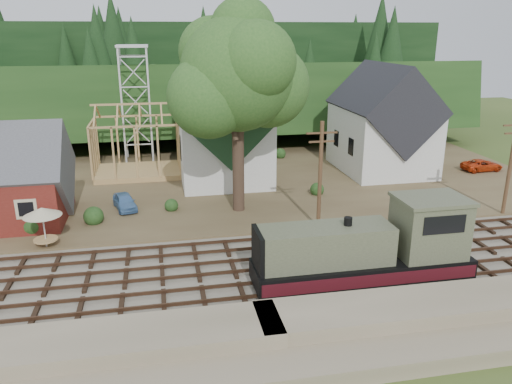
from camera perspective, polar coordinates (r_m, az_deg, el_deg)
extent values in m
plane|color=#384C1E|center=(30.32, -2.63, -9.16)|extent=(140.00, 140.00, 0.00)
cube|color=#7F7259|center=(23.19, 0.75, -18.62)|extent=(64.00, 5.00, 1.60)
cube|color=#726B5B|center=(30.28, -2.63, -9.03)|extent=(64.00, 11.00, 0.16)
cube|color=brown|center=(46.90, -5.98, 0.94)|extent=(64.00, 26.00, 0.30)
cube|color=#1E3F19|center=(70.18, -7.89, 6.46)|extent=(70.00, 28.96, 12.74)
cube|color=black|center=(85.90, -8.60, 8.53)|extent=(80.00, 20.00, 12.00)
cube|color=silver|center=(48.19, -3.97, 5.58)|extent=(8.00, 12.00, 6.40)
cube|color=#1B3D21|center=(47.60, -4.05, 9.34)|extent=(8.40, 12.96, 8.40)
cube|color=silver|center=(41.44, -3.02, 10.86)|extent=(2.40, 2.40, 4.00)
cone|color=#1B3D21|center=(41.16, -3.10, 15.43)|extent=(5.37, 5.37, 2.60)
cube|color=silver|center=(51.72, 14.14, 5.93)|extent=(8.00, 10.00, 6.40)
cube|color=black|center=(51.18, 14.42, 9.43)|extent=(8.40, 10.80, 8.40)
cube|color=tan|center=(50.51, -13.23, 2.27)|extent=(8.00, 6.00, 0.50)
cube|color=tan|center=(49.19, -13.79, 9.74)|extent=(8.00, 0.18, 0.18)
cube|color=silver|center=(53.93, -15.06, 9.37)|extent=(0.18, 0.18, 12.00)
cube|color=silver|center=(53.83, -12.05, 9.57)|extent=(0.18, 0.18, 12.00)
cube|color=silver|center=(56.70, -14.91, 9.77)|extent=(0.18, 0.18, 12.00)
cube|color=silver|center=(56.60, -12.04, 9.97)|extent=(0.18, 0.18, 12.00)
cube|color=silver|center=(54.75, -13.99, 15.89)|extent=(3.20, 3.20, 0.25)
cylinder|color=#38281E|center=(38.37, -2.04, 3.61)|extent=(0.90, 0.90, 8.00)
sphere|color=#2B5720|center=(37.29, -2.16, 13.33)|extent=(8.40, 8.40, 8.40)
sphere|color=#2B5720|center=(38.83, 1.35, 12.04)|extent=(6.40, 6.40, 6.40)
sphere|color=#2B5720|center=(36.37, -5.41, 10.76)|extent=(6.00, 6.00, 6.00)
cylinder|color=#4C331E|center=(35.11, 7.33, 1.59)|extent=(0.28, 0.28, 8.00)
cube|color=#4C331E|center=(34.35, 7.54, 6.72)|extent=(2.20, 0.12, 0.12)
cube|color=#4C331E|center=(34.48, 7.50, 5.74)|extent=(1.80, 0.12, 0.12)
cylinder|color=#4C331E|center=(42.25, 27.04, 2.55)|extent=(0.28, 0.28, 8.00)
cube|color=black|center=(29.33, 11.95, -9.81)|extent=(12.20, 2.54, 0.36)
cube|color=black|center=(29.00, 12.04, -8.53)|extent=(12.20, 2.95, 1.12)
cube|color=#474D38|center=(27.55, 7.95, -6.03)|extent=(7.32, 2.34, 2.13)
cube|color=#474D38|center=(29.81, 19.18, -3.83)|extent=(3.66, 2.85, 3.25)
cube|color=#474D38|center=(29.26, 19.51, -0.78)|extent=(3.86, 3.05, 0.20)
cube|color=black|center=(28.42, 20.75, -3.54)|extent=(2.44, 0.06, 1.02)
cube|color=#420E15|center=(27.80, 13.25, -9.85)|extent=(12.20, 0.04, 0.71)
cube|color=#420E15|center=(30.24, 10.94, -7.32)|extent=(12.20, 0.04, 0.71)
cylinder|color=black|center=(27.51, 10.46, -3.56)|extent=(0.45, 0.45, 0.71)
imported|color=#5989BF|center=(40.84, -14.78, -1.06)|extent=(2.30, 3.85, 1.23)
imported|color=red|center=(55.33, 24.42, 2.82)|extent=(4.21, 2.10, 1.15)
cylinder|color=silver|center=(35.31, -23.04, -3.93)|extent=(0.11, 0.11, 2.42)
cylinder|color=tan|center=(35.56, -22.90, -5.00)|extent=(1.54, 1.54, 0.09)
cone|color=beige|center=(34.90, -23.28, -2.08)|extent=(2.42, 2.42, 0.55)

